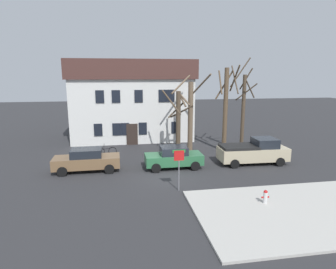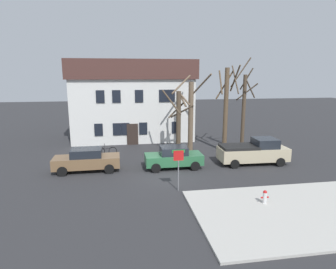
# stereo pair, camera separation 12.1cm
# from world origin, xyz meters

# --- Properties ---
(ground_plane) EXTENTS (120.00, 120.00, 0.00)m
(ground_plane) POSITION_xyz_m (0.00, 0.00, 0.00)
(ground_plane) COLOR #2D2D30
(sidewalk_slab) EXTENTS (10.53, 6.68, 0.12)m
(sidewalk_slab) POSITION_xyz_m (5.84, -6.34, 0.06)
(sidewalk_slab) COLOR #B7B5AD
(sidewalk_slab) RESTS_ON ground_plane
(building_main) EXTENTS (12.83, 7.93, 8.32)m
(building_main) POSITION_xyz_m (-1.58, 13.35, 4.24)
(building_main) COLOR white
(building_main) RESTS_ON ground_plane
(tree_bare_near) EXTENTS (2.94, 2.95, 5.59)m
(tree_bare_near) POSITION_xyz_m (2.06, 5.84, 2.91)
(tree_bare_near) COLOR #4C3D2D
(tree_bare_near) RESTS_ON ground_plane
(tree_bare_mid) EXTENTS (3.47, 2.89, 6.96)m
(tree_bare_mid) POSITION_xyz_m (3.31, 6.57, 3.50)
(tree_bare_mid) COLOR brown
(tree_bare_mid) RESTS_ON ground_plane
(tree_bare_far) EXTENTS (1.65, 1.68, 7.68)m
(tree_bare_far) POSITION_xyz_m (6.36, 5.79, 4.01)
(tree_bare_far) COLOR brown
(tree_bare_far) RESTS_ON ground_plane
(tree_bare_end) EXTENTS (2.37, 2.30, 8.37)m
(tree_bare_end) POSITION_xyz_m (7.97, 5.72, 3.95)
(tree_bare_end) COLOR #4C3D2D
(tree_bare_end) RESTS_ON ground_plane
(car_brown_sedan) EXTENTS (4.68, 1.96, 1.67)m
(car_brown_sedan) POSITION_xyz_m (-5.39, 2.02, 0.84)
(car_brown_sedan) COLOR brown
(car_brown_sedan) RESTS_ON ground_plane
(car_green_sedan) EXTENTS (4.24, 1.97, 1.64)m
(car_green_sedan) POSITION_xyz_m (0.91, 1.71, 0.82)
(car_green_sedan) COLOR #2D6B42
(car_green_sedan) RESTS_ON ground_plane
(pickup_truck_beige) EXTENTS (5.36, 2.33, 2.00)m
(pickup_truck_beige) POSITION_xyz_m (7.27, 1.79, 0.97)
(pickup_truck_beige) COLOR #C6B793
(pickup_truck_beige) RESTS_ON ground_plane
(fire_hydrant) EXTENTS (0.42, 0.22, 0.73)m
(fire_hydrant) POSITION_xyz_m (4.57, -5.28, 0.50)
(fire_hydrant) COLOR silver
(fire_hydrant) RESTS_ON sidewalk_slab
(street_sign_pole) EXTENTS (0.76, 0.07, 2.54)m
(street_sign_pole) POSITION_xyz_m (0.42, -2.59, 1.79)
(street_sign_pole) COLOR slate
(street_sign_pole) RESTS_ON ground_plane
(bicycle_leaning) EXTENTS (1.75, 0.19, 1.03)m
(bicycle_leaning) POSITION_xyz_m (-4.18, 6.11, 0.37)
(bicycle_leaning) COLOR black
(bicycle_leaning) RESTS_ON ground_plane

